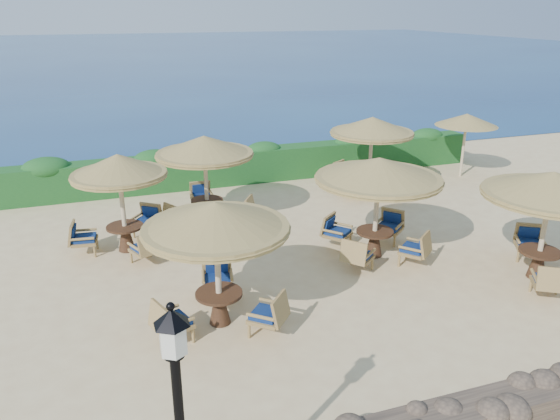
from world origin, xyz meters
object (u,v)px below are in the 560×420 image
object	(u,v)px
cafe_set_1	(378,186)
extra_parasol	(467,120)
cafe_set_0	(216,237)
cafe_set_3	(120,186)
cafe_set_2	(550,197)
cafe_set_5	(371,141)
cafe_set_4	(205,160)

from	to	relation	value
cafe_set_1	extra_parasol	bearing A→B (deg)	39.04
cafe_set_0	cafe_set_1	size ratio (longest dim) A/B	0.91
extra_parasol	cafe_set_1	distance (m)	8.47
cafe_set_0	cafe_set_1	distance (m)	4.91
cafe_set_0	cafe_set_3	distance (m)	4.58
cafe_set_2	cafe_set_5	bearing A→B (deg)	96.42
extra_parasol	cafe_set_5	xyz separation A→B (m)	(-4.25, -0.59, -0.33)
extra_parasol	cafe_set_0	size ratio (longest dim) A/B	0.82
cafe_set_0	cafe_set_5	size ratio (longest dim) A/B	1.02
extra_parasol	cafe_set_2	world-z (taller)	cafe_set_2
cafe_set_1	cafe_set_4	world-z (taller)	same
cafe_set_1	cafe_set_2	bearing A→B (deg)	-37.10
cafe_set_0	cafe_set_4	xyz separation A→B (m)	(0.93, 5.65, -0.01)
cafe_set_1	cafe_set_3	size ratio (longest dim) A/B	1.17
cafe_set_0	cafe_set_4	distance (m)	5.73
extra_parasol	cafe_set_0	world-z (taller)	cafe_set_0
cafe_set_2	extra_parasol	bearing A→B (deg)	65.83
cafe_set_4	cafe_set_5	world-z (taller)	same
cafe_set_1	cafe_set_3	world-z (taller)	same
extra_parasol	cafe_set_3	size ratio (longest dim) A/B	0.87
cafe_set_1	cafe_set_5	xyz separation A→B (m)	(2.32, 4.75, -0.08)
cafe_set_2	cafe_set_4	bearing A→B (deg)	137.68
cafe_set_4	extra_parasol	bearing A→B (deg)	8.70
extra_parasol	cafe_set_4	distance (m)	10.31
cafe_set_1	cafe_set_3	bearing A→B (deg)	158.23
extra_parasol	cafe_set_0	xyz separation A→B (m)	(-11.12, -7.21, -0.23)
cafe_set_4	cafe_set_5	xyz separation A→B (m)	(5.94, 0.97, -0.09)
cafe_set_2	cafe_set_5	world-z (taller)	same
extra_parasol	cafe_set_2	bearing A→B (deg)	-114.17
cafe_set_4	cafe_set_5	bearing A→B (deg)	9.29
cafe_set_2	cafe_set_4	size ratio (longest dim) A/B	1.08
cafe_set_3	cafe_set_5	distance (m)	8.73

